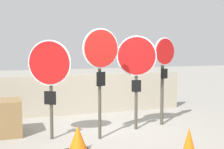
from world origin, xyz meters
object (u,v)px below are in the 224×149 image
Objects in this scene: traffic_cone_1 at (78,139)px; stop_sign_1 at (101,59)px; stop_sign_2 at (136,63)px; traffic_cone_0 at (189,144)px; stop_sign_0 at (50,70)px; storage_crate at (4,118)px; stop_sign_3 at (164,65)px.

stop_sign_1 is at bearing 44.85° from traffic_cone_1.
stop_sign_1 is 1.06× the size of stop_sign_2.
stop_sign_0 is at bearing 135.99° from traffic_cone_0.
storage_crate is at bearing -170.53° from stop_sign_2.
storage_crate is at bearing 128.60° from traffic_cone_1.
stop_sign_0 is at bearing 111.25° from traffic_cone_1.
stop_sign_0 is at bearing -156.20° from stop_sign_2.
stop_sign_0 is 2.67× the size of storage_crate.
stop_sign_0 is 4.21× the size of traffic_cone_1.
stop_sign_0 reaches higher than traffic_cone_0.
stop_sign_1 is 2.54m from storage_crate.
stop_sign_1 is 1.95m from stop_sign_3.
stop_sign_3 is 2.75m from traffic_cone_0.
traffic_cone_1 is at bearing -37.43° from stop_sign_0.
stop_sign_3 is at bearing 71.93° from traffic_cone_0.
traffic_cone_0 is 0.75× the size of storage_crate.
stop_sign_1 is 1.11m from stop_sign_2.
stop_sign_0 is 3.58× the size of traffic_cone_0.
storage_crate is at bearing 140.89° from stop_sign_1.
stop_sign_2 is 3.21m from storage_crate.
stop_sign_2 is 3.77× the size of traffic_cone_0.
storage_crate is (-3.76, 0.33, -1.11)m from stop_sign_3.
stop_sign_1 is at bearing 122.05° from traffic_cone_0.
storage_crate reaches higher than traffic_cone_1.
storage_crate is at bearing 175.27° from stop_sign_0.
storage_crate is (-1.29, 1.62, 0.15)m from traffic_cone_1.
storage_crate reaches higher than traffic_cone_0.
stop_sign_2 is at bearing 12.11° from stop_sign_1.
stop_sign_2 is 1.01× the size of stop_sign_3.
traffic_cone_1 is 0.63× the size of storage_crate.
stop_sign_2 reaches higher than storage_crate.
stop_sign_3 is 2.78× the size of storage_crate.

